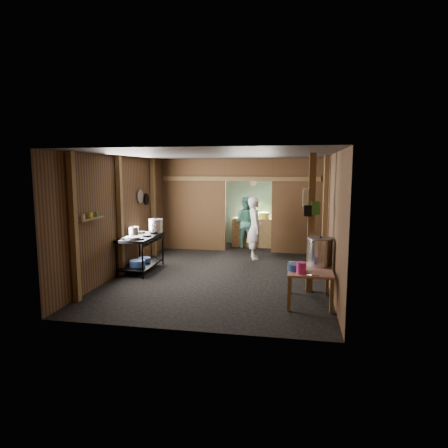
% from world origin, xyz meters
% --- Properties ---
extents(floor, '(4.50, 7.00, 0.00)m').
position_xyz_m(floor, '(0.00, 0.00, 0.00)').
color(floor, black).
rests_on(floor, ground).
extents(ceiling, '(4.50, 7.00, 0.00)m').
position_xyz_m(ceiling, '(0.00, 0.00, 2.60)').
color(ceiling, '#494746').
rests_on(ceiling, ground).
extents(wall_back, '(4.50, 0.00, 2.60)m').
position_xyz_m(wall_back, '(0.00, 3.50, 1.30)').
color(wall_back, brown).
rests_on(wall_back, ground).
extents(wall_front, '(4.50, 0.00, 2.60)m').
position_xyz_m(wall_front, '(0.00, -3.50, 1.30)').
color(wall_front, brown).
rests_on(wall_front, ground).
extents(wall_left, '(0.00, 7.00, 2.60)m').
position_xyz_m(wall_left, '(-2.25, 0.00, 1.30)').
color(wall_left, brown).
rests_on(wall_left, ground).
extents(wall_right, '(0.00, 7.00, 2.60)m').
position_xyz_m(wall_right, '(2.25, 0.00, 1.30)').
color(wall_right, brown).
rests_on(wall_right, ground).
extents(partition_left, '(1.85, 0.10, 2.60)m').
position_xyz_m(partition_left, '(-1.32, 2.20, 1.30)').
color(partition_left, brown).
rests_on(partition_left, floor).
extents(partition_right, '(1.35, 0.10, 2.60)m').
position_xyz_m(partition_right, '(1.57, 2.20, 1.30)').
color(partition_right, brown).
rests_on(partition_right, floor).
extents(partition_header, '(1.30, 0.10, 0.60)m').
position_xyz_m(partition_header, '(0.25, 2.20, 2.30)').
color(partition_header, brown).
rests_on(partition_header, wall_back).
extents(turquoise_panel, '(4.40, 0.06, 2.50)m').
position_xyz_m(turquoise_panel, '(0.00, 3.44, 1.25)').
color(turquoise_panel, '#77B2AB').
rests_on(turquoise_panel, wall_back).
extents(back_counter, '(1.20, 0.50, 0.85)m').
position_xyz_m(back_counter, '(0.30, 2.95, 0.42)').
color(back_counter, '#9C7548').
rests_on(back_counter, floor).
extents(wall_clock, '(0.20, 0.03, 0.20)m').
position_xyz_m(wall_clock, '(0.25, 3.40, 1.90)').
color(wall_clock, silver).
rests_on(wall_clock, wall_back).
extents(post_left_a, '(0.10, 0.12, 2.60)m').
position_xyz_m(post_left_a, '(-2.18, -2.60, 1.30)').
color(post_left_a, '#9C7548').
rests_on(post_left_a, floor).
extents(post_left_b, '(0.10, 0.12, 2.60)m').
position_xyz_m(post_left_b, '(-2.18, -0.80, 1.30)').
color(post_left_b, '#9C7548').
rests_on(post_left_b, floor).
extents(post_left_c, '(0.10, 0.12, 2.60)m').
position_xyz_m(post_left_c, '(-2.18, 1.20, 1.30)').
color(post_left_c, '#9C7548').
rests_on(post_left_c, floor).
extents(post_right, '(0.10, 0.12, 2.60)m').
position_xyz_m(post_right, '(2.18, -0.20, 1.30)').
color(post_right, '#9C7548').
rests_on(post_right, floor).
extents(post_free, '(0.12, 0.12, 2.60)m').
position_xyz_m(post_free, '(1.85, -1.30, 1.30)').
color(post_free, '#9C7548').
rests_on(post_free, floor).
extents(cross_beam, '(4.40, 0.12, 0.12)m').
position_xyz_m(cross_beam, '(0.00, 2.15, 2.05)').
color(cross_beam, '#9C7548').
rests_on(cross_beam, wall_left).
extents(pan_lid_big, '(0.03, 0.34, 0.34)m').
position_xyz_m(pan_lid_big, '(-2.21, 0.40, 1.65)').
color(pan_lid_big, gray).
rests_on(pan_lid_big, wall_left).
extents(pan_lid_small, '(0.03, 0.30, 0.30)m').
position_xyz_m(pan_lid_small, '(-2.21, 0.80, 1.55)').
color(pan_lid_small, black).
rests_on(pan_lid_small, wall_left).
extents(wall_shelf, '(0.14, 0.80, 0.03)m').
position_xyz_m(wall_shelf, '(-2.15, -2.10, 1.40)').
color(wall_shelf, '#9C7548').
rests_on(wall_shelf, wall_left).
extents(jar_white, '(0.07, 0.07, 0.10)m').
position_xyz_m(jar_white, '(-2.15, -2.35, 1.47)').
color(jar_white, silver).
rests_on(jar_white, wall_shelf).
extents(jar_yellow, '(0.08, 0.08, 0.10)m').
position_xyz_m(jar_yellow, '(-2.15, -2.10, 1.47)').
color(jar_yellow, '#F5E943').
rests_on(jar_yellow, wall_shelf).
extents(jar_green, '(0.06, 0.06, 0.10)m').
position_xyz_m(jar_green, '(-2.15, -1.88, 1.47)').
color(jar_green, '#3A8533').
rests_on(jar_green, wall_shelf).
extents(bag_white, '(0.22, 0.15, 0.32)m').
position_xyz_m(bag_white, '(1.80, -1.22, 1.78)').
color(bag_white, silver).
rests_on(bag_white, post_free).
extents(bag_green, '(0.16, 0.12, 0.24)m').
position_xyz_m(bag_green, '(1.92, -1.36, 1.60)').
color(bag_green, '#3A8533').
rests_on(bag_green, post_free).
extents(bag_black, '(0.14, 0.10, 0.20)m').
position_xyz_m(bag_black, '(1.78, -1.38, 1.55)').
color(bag_black, black).
rests_on(bag_black, post_free).
extents(gas_range, '(0.71, 1.38, 0.81)m').
position_xyz_m(gas_range, '(-1.88, -0.44, 0.41)').
color(gas_range, black).
rests_on(gas_range, floor).
extents(prep_table, '(0.74, 1.02, 0.60)m').
position_xyz_m(prep_table, '(1.83, -1.95, 0.30)').
color(prep_table, tan).
rests_on(prep_table, floor).
extents(stove_pot_large, '(0.45, 0.45, 0.34)m').
position_xyz_m(stove_pot_large, '(-1.71, 0.11, 0.96)').
color(stove_pot_large, silver).
rests_on(stove_pot_large, gas_range).
extents(stove_pot_med, '(0.26, 0.26, 0.22)m').
position_xyz_m(stove_pot_med, '(-2.05, -0.44, 0.90)').
color(stove_pot_med, silver).
rests_on(stove_pot_med, gas_range).
extents(frying_pan, '(0.39, 0.58, 0.07)m').
position_xyz_m(frying_pan, '(-1.88, -0.86, 0.84)').
color(frying_pan, gray).
rests_on(frying_pan, gas_range).
extents(blue_tub_front, '(0.34, 0.34, 0.14)m').
position_xyz_m(blue_tub_front, '(-1.88, -0.65, 0.23)').
color(blue_tub_front, '#2B4A87').
rests_on(blue_tub_front, gas_range).
extents(blue_tub_back, '(0.28, 0.28, 0.11)m').
position_xyz_m(blue_tub_back, '(-1.88, -0.24, 0.21)').
color(blue_tub_back, '#2B4A87').
rests_on(blue_tub_back, gas_range).
extents(stock_pot, '(0.56, 0.56, 0.52)m').
position_xyz_m(stock_pot, '(2.01, -1.66, 0.84)').
color(stock_pot, silver).
rests_on(stock_pot, prep_table).
extents(wash_basin, '(0.38, 0.38, 0.11)m').
position_xyz_m(wash_basin, '(1.60, -2.09, 0.66)').
color(wash_basin, '#2B4A87').
rests_on(wash_basin, prep_table).
extents(pink_bucket, '(0.17, 0.17, 0.19)m').
position_xyz_m(pink_bucket, '(1.68, -2.29, 0.70)').
color(pink_bucket, '#F032A3').
rests_on(pink_bucket, prep_table).
extents(knife, '(0.30, 0.05, 0.01)m').
position_xyz_m(knife, '(1.81, -2.39, 0.61)').
color(knife, silver).
rests_on(knife, prep_table).
extents(yellow_tub, '(0.34, 0.34, 0.19)m').
position_xyz_m(yellow_tub, '(0.62, 2.95, 0.94)').
color(yellow_tub, '#F5E943').
rests_on(yellow_tub, back_counter).
extents(red_cup, '(0.12, 0.12, 0.14)m').
position_xyz_m(red_cup, '(0.06, 2.95, 0.92)').
color(red_cup, '#C43940').
rests_on(red_cup, back_counter).
extents(cook, '(0.52, 0.67, 1.61)m').
position_xyz_m(cook, '(0.53, 1.29, 0.81)').
color(cook, white).
rests_on(cook, floor).
extents(worker_back, '(0.83, 0.69, 1.53)m').
position_xyz_m(worker_back, '(0.10, 2.74, 0.77)').
color(worker_back, '#55A190').
rests_on(worker_back, floor).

